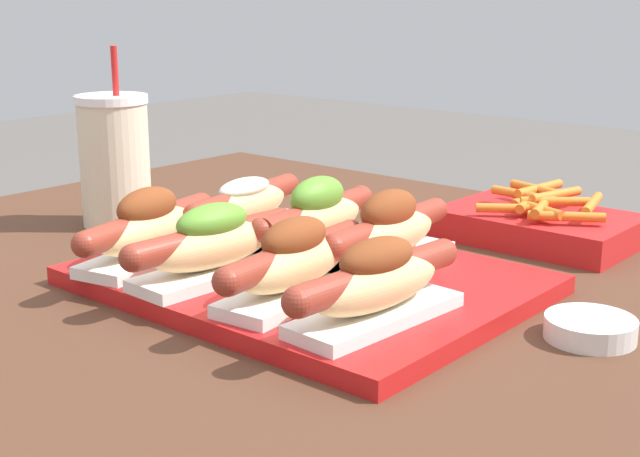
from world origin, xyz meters
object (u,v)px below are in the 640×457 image
(hot_dog_6, at_px, (388,232))
(sauce_bowl, at_px, (590,327))
(hot_dog_0, at_px, (148,228))
(hot_dog_2, at_px, (295,262))
(hot_dog_5, at_px, (315,217))
(drink_cup, at_px, (115,160))
(hot_dog_3, at_px, (376,283))
(fries_basket, at_px, (540,224))
(hot_dog_4, at_px, (245,206))
(serving_tray, at_px, (307,280))
(hot_dog_1, at_px, (213,244))

(hot_dog_6, height_order, sauce_bowl, hot_dog_6)
(hot_dog_6, bearing_deg, hot_dog_0, -143.51)
(hot_dog_2, relative_size, hot_dog_6, 1.00)
(hot_dog_5, bearing_deg, drink_cup, -174.18)
(hot_dog_3, bearing_deg, fries_basket, 96.48)
(hot_dog_4, bearing_deg, fries_basket, 45.87)
(sauce_bowl, bearing_deg, drink_cup, -177.95)
(serving_tray, xyz_separation_m, hot_dog_3, (0.14, -0.07, 0.04))
(hot_dog_4, xyz_separation_m, fries_basket, (0.24, 0.25, -0.03))
(hot_dog_1, bearing_deg, hot_dog_2, 4.82)
(hot_dog_5, bearing_deg, fries_basket, 60.45)
(hot_dog_6, bearing_deg, hot_dog_5, -179.38)
(serving_tray, height_order, hot_dog_1, hot_dog_1)
(hot_dog_5, bearing_deg, hot_dog_0, -124.65)
(sauce_bowl, height_order, drink_cup, drink_cup)
(sauce_bowl, distance_m, drink_cup, 0.63)
(hot_dog_1, bearing_deg, serving_tray, 54.92)
(hot_dog_2, relative_size, fries_basket, 0.96)
(hot_dog_5, distance_m, hot_dog_6, 0.10)
(serving_tray, xyz_separation_m, hot_dog_5, (-0.05, 0.07, 0.04))
(serving_tray, height_order, fries_basket, fries_basket)
(hot_dog_3, distance_m, hot_dog_6, 0.16)
(hot_dog_3, distance_m, hot_dog_4, 0.31)
(hot_dog_4, bearing_deg, hot_dog_5, 1.87)
(hot_dog_6, bearing_deg, serving_tray, -127.76)
(serving_tray, distance_m, fries_basket, 0.33)
(hot_dog_0, distance_m, hot_dog_2, 0.19)
(hot_dog_1, xyz_separation_m, hot_dog_4, (-0.10, 0.14, -0.00))
(hot_dog_6, relative_size, sauce_bowl, 2.70)
(fries_basket, bearing_deg, drink_cup, -148.01)
(hot_dog_6, height_order, drink_cup, drink_cup)
(hot_dog_6, distance_m, sauce_bowl, 0.23)
(hot_dog_4, distance_m, hot_dog_6, 0.20)
(hot_dog_3, relative_size, sauce_bowl, 2.70)
(serving_tray, distance_m, hot_dog_3, 0.16)
(hot_dog_3, bearing_deg, sauce_bowl, 42.33)
(hot_dog_2, height_order, fries_basket, hot_dog_2)
(serving_tray, relative_size, hot_dog_3, 2.00)
(hot_dog_5, bearing_deg, sauce_bowl, -1.56)
(hot_dog_1, height_order, drink_cup, drink_cup)
(hot_dog_2, height_order, drink_cup, drink_cup)
(hot_dog_1, distance_m, drink_cup, 0.32)
(drink_cup, relative_size, fries_basket, 1.02)
(hot_dog_4, height_order, fries_basket, hot_dog_4)
(hot_dog_3, distance_m, sauce_bowl, 0.19)
(hot_dog_4, distance_m, hot_dog_5, 0.10)
(hot_dog_6, bearing_deg, fries_basket, 80.14)
(hot_dog_1, bearing_deg, fries_basket, 69.20)
(hot_dog_5, bearing_deg, hot_dog_3, -35.90)
(hot_dog_2, height_order, hot_dog_4, hot_dog_2)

